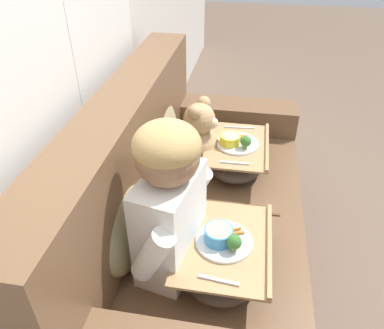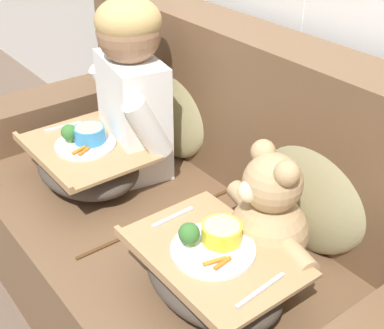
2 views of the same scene
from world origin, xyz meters
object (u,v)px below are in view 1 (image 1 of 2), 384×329
at_px(child_figure, 169,195).
at_px(lap_tray_child, 223,255).
at_px(throw_pillow_behind_teddy, 163,130).
at_px(teddy_bear, 200,139).
at_px(throw_pillow_behind_child, 120,220).
at_px(couch, 189,221).
at_px(lap_tray_teddy, 236,155).

xyz_separation_m(child_figure, lap_tray_child, (-0.00, -0.21, -0.27)).
xyz_separation_m(throw_pillow_behind_teddy, lap_tray_child, (-0.72, -0.41, -0.12)).
bearing_deg(throw_pillow_behind_teddy, teddy_bear, -90.36).
height_order(throw_pillow_behind_child, throw_pillow_behind_teddy, throw_pillow_behind_teddy).
bearing_deg(child_figure, teddy_bear, -0.33).
relative_size(throw_pillow_behind_child, child_figure, 0.68).
height_order(child_figure, lap_tray_child, child_figure).
relative_size(throw_pillow_behind_child, lap_tray_child, 0.95).
bearing_deg(child_figure, couch, -0.74).
xyz_separation_m(couch, lap_tray_teddy, (0.36, -0.20, 0.19)).
height_order(couch, lap_tray_child, couch).
distance_m(lap_tray_child, lap_tray_teddy, 0.72).
bearing_deg(lap_tray_teddy, throw_pillow_behind_child, 150.39).
relative_size(couch, child_figure, 2.89).
height_order(throw_pillow_behind_child, lap_tray_child, throw_pillow_behind_child).
relative_size(throw_pillow_behind_teddy, child_figure, 0.68).
height_order(throw_pillow_behind_teddy, lap_tray_teddy, throw_pillow_behind_teddy).
xyz_separation_m(child_figure, lap_tray_teddy, (0.72, -0.21, -0.27)).
distance_m(throw_pillow_behind_teddy, teddy_bear, 0.21).
bearing_deg(throw_pillow_behind_child, couch, -29.87).
bearing_deg(lap_tray_child, throw_pillow_behind_teddy, 29.59).
bearing_deg(couch, teddy_bear, 0.08).
distance_m(throw_pillow_behind_teddy, lap_tray_teddy, 0.43).
distance_m(child_figure, lap_tray_teddy, 0.80).
relative_size(throw_pillow_behind_child, throw_pillow_behind_teddy, 0.99).
distance_m(throw_pillow_behind_teddy, lap_tray_child, 0.84).
relative_size(couch, throw_pillow_behind_child, 4.26).
distance_m(throw_pillow_behind_child, lap_tray_teddy, 0.84).
bearing_deg(throw_pillow_behind_child, lap_tray_child, -90.07).
bearing_deg(child_figure, lap_tray_teddy, -16.02).
xyz_separation_m(throw_pillow_behind_child, teddy_bear, (0.72, -0.21, -0.04)).
bearing_deg(throw_pillow_behind_teddy, couch, -150.13).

